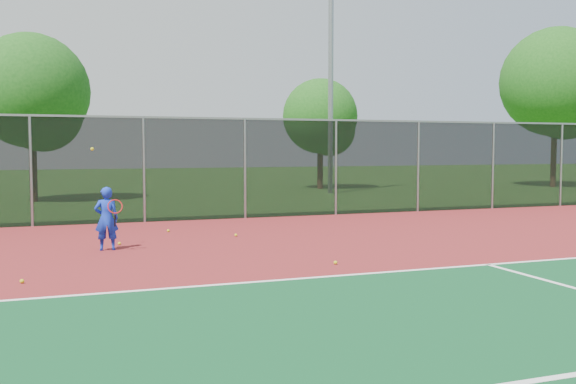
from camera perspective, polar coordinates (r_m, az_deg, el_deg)
name	(u,v)px	position (r m, az deg, el deg)	size (l,w,h in m)	color
ground	(506,317)	(8.78, 18.81, -10.48)	(120.00, 120.00, 0.00)	#275819
court_apron	(422,285)	(10.37, 11.83, -8.07)	(30.00, 20.00, 0.02)	maroon
fence_back	(245,167)	(19.38, -3.85, 2.22)	(30.00, 0.06, 3.03)	black
tennis_player	(107,218)	(13.85, -15.83, -2.27)	(0.59, 0.58, 2.14)	#1431BE
practice_ball_0	(236,235)	(15.49, -4.65, -3.84)	(0.07, 0.07, 0.07)	gold
practice_ball_1	(22,281)	(11.03, -22.57, -7.33)	(0.07, 0.07, 0.07)	gold
practice_ball_2	(335,263)	(11.83, 4.24, -6.28)	(0.07, 0.07, 0.07)	gold
practice_ball_3	(119,243)	(14.58, -14.76, -4.45)	(0.07, 0.07, 0.07)	gold
practice_ball_4	(168,231)	(16.54, -10.60, -3.39)	(0.07, 0.07, 0.07)	gold
floodlight_n	(331,53)	(30.48, 3.83, 12.23)	(0.90, 0.40, 11.53)	gray
tree_back_left	(34,96)	(27.37, -21.67, 7.93)	(4.53, 4.53, 6.65)	#3A2515
tree_back_mid	(323,120)	(33.51, 3.09, 6.44)	(3.90, 3.90, 5.73)	#3A2515
tree_back_right	(558,87)	(37.96, 22.88, 8.60)	(5.87, 5.87, 8.62)	#3A2515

